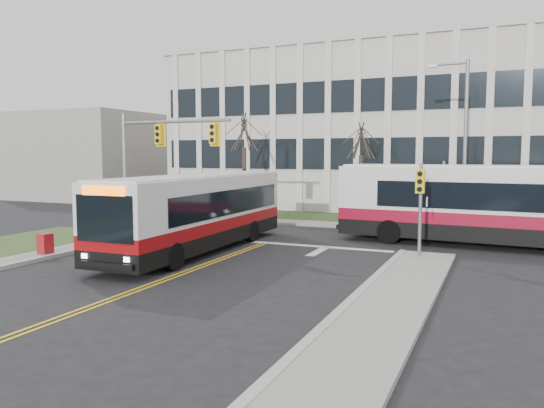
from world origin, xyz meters
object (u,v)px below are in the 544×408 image
(directory_sign, at_px, (365,203))
(newspaper_box_red, at_px, (45,245))
(streetlight, at_px, (462,135))
(bus_cross, at_px, (491,207))
(bus_main, at_px, (198,214))

(directory_sign, height_order, newspaper_box_red, directory_sign)
(streetlight, relative_size, directory_sign, 4.60)
(directory_sign, distance_m, newspaper_box_red, 18.50)
(streetlight, height_order, bus_cross, streetlight)
(streetlight, xyz_separation_m, bus_main, (-9.86, -11.00, -3.59))
(streetlight, relative_size, bus_cross, 0.68)
(directory_sign, xyz_separation_m, bus_main, (-4.33, -12.30, 0.43))
(streetlight, bearing_deg, bus_cross, -70.99)
(directory_sign, bearing_deg, streetlight, -13.23)
(streetlight, distance_m, bus_cross, 6.17)
(streetlight, height_order, newspaper_box_red, streetlight)
(directory_sign, bearing_deg, bus_cross, -40.54)
(bus_main, distance_m, bus_cross, 13.07)
(directory_sign, bearing_deg, newspaper_box_red, -120.20)
(streetlight, bearing_deg, newspaper_box_red, -135.30)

